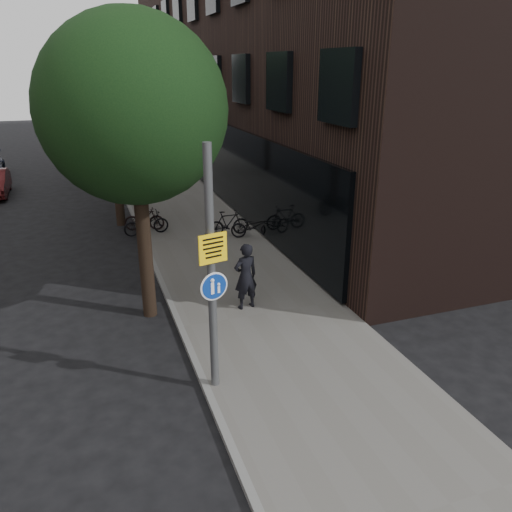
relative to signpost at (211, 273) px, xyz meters
name	(u,v)px	position (x,y,z in m)	size (l,w,h in m)	color
ground	(310,392)	(1.80, -0.75, -2.60)	(120.00, 120.00, 0.00)	black
sidewalk	(205,238)	(2.05, 9.25, -2.54)	(4.50, 60.00, 0.12)	#615F5A
curb_edge	(145,245)	(-0.20, 9.25, -2.53)	(0.15, 60.00, 0.13)	slate
building_right_dark_brick	(288,14)	(10.30, 21.25, 6.40)	(12.00, 40.00, 18.00)	black
street_tree_near	(136,117)	(-0.73, 3.89, 2.51)	(4.40, 4.40, 7.50)	black
street_tree_mid	(110,97)	(-0.73, 12.39, 2.51)	(5.00, 5.00, 7.80)	black
street_tree_far	(98,87)	(-0.73, 21.39, 2.51)	(5.00, 5.00, 7.80)	black
signpost	(211,273)	(0.00, 0.00, 0.00)	(0.56, 0.16, 4.91)	#595B5E
pedestrian	(246,276)	(1.68, 3.08, -1.57)	(0.67, 0.44, 1.83)	black
parked_bike_facade_near	(253,226)	(3.78, 8.56, -2.03)	(0.60, 1.71, 0.90)	black
parked_bike_facade_far	(228,223)	(2.95, 9.10, -1.99)	(0.46, 1.63, 0.98)	black
parked_bike_curb_near	(146,223)	(0.00, 10.26, -2.02)	(0.61, 1.74, 0.91)	black
parked_bike_curb_far	(144,219)	(0.00, 10.81, -2.01)	(0.44, 1.56, 0.94)	black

